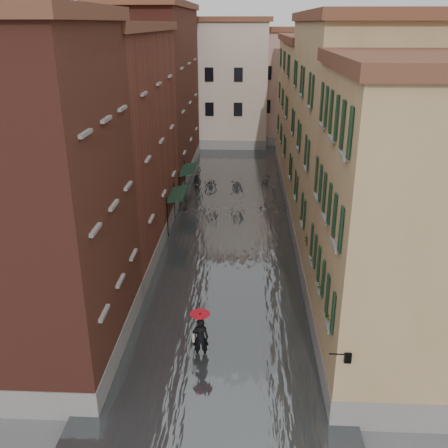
# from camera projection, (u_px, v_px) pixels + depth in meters

# --- Properties ---
(ground) EXTENTS (120.00, 120.00, 0.00)m
(ground) POSITION_uv_depth(u_px,v_px,m) (222.00, 327.00, 22.81)
(ground) COLOR #5C5C5F
(ground) RESTS_ON ground
(floodwater) EXTENTS (10.00, 60.00, 0.20)m
(floodwater) POSITION_uv_depth(u_px,v_px,m) (231.00, 220.00, 34.81)
(floodwater) COLOR #484C4F
(floodwater) RESTS_ON ground
(building_left_near) EXTENTS (6.00, 8.00, 13.00)m
(building_left_near) POSITION_uv_depth(u_px,v_px,m) (34.00, 206.00, 18.82)
(building_left_near) COLOR maroon
(building_left_near) RESTS_ON ground
(building_left_mid) EXTENTS (6.00, 14.00, 12.50)m
(building_left_mid) POSITION_uv_depth(u_px,v_px,m) (110.00, 146.00, 29.10)
(building_left_mid) COLOR brown
(building_left_mid) RESTS_ON ground
(building_left_far) EXTENTS (6.00, 16.00, 14.00)m
(building_left_far) POSITION_uv_depth(u_px,v_px,m) (154.00, 97.00, 42.71)
(building_left_far) COLOR maroon
(building_left_far) RESTS_ON ground
(building_right_near) EXTENTS (6.00, 8.00, 11.50)m
(building_right_near) POSITION_uv_depth(u_px,v_px,m) (407.00, 231.00, 18.49)
(building_right_near) COLOR #A18453
(building_right_near) RESTS_ON ground
(building_right_mid) EXTENTS (6.00, 14.00, 13.00)m
(building_right_mid) POSITION_uv_depth(u_px,v_px,m) (352.00, 144.00, 28.40)
(building_right_mid) COLOR tan
(building_right_mid) RESTS_ON ground
(building_right_far) EXTENTS (6.00, 16.00, 11.50)m
(building_right_far) POSITION_uv_depth(u_px,v_px,m) (318.00, 113.00, 42.57)
(building_right_far) COLOR #A18453
(building_right_far) RESTS_ON ground
(building_end_cream) EXTENTS (12.00, 9.00, 13.00)m
(building_end_cream) POSITION_uv_depth(u_px,v_px,m) (212.00, 85.00, 55.69)
(building_end_cream) COLOR #B6A690
(building_end_cream) RESTS_ON ground
(building_end_pink) EXTENTS (10.00, 9.00, 12.00)m
(building_end_pink) POSITION_uv_depth(u_px,v_px,m) (291.00, 87.00, 57.33)
(building_end_pink) COLOR tan
(building_end_pink) RESTS_ON ground
(awning_near) EXTENTS (1.09, 3.23, 2.80)m
(awning_near) POSITION_uv_depth(u_px,v_px,m) (177.00, 195.00, 32.62)
(awning_near) COLOR black
(awning_near) RESTS_ON ground
(awning_far) EXTENTS (1.09, 3.37, 2.80)m
(awning_far) POSITION_uv_depth(u_px,v_px,m) (188.00, 170.00, 38.06)
(awning_far) COLOR black
(awning_far) RESTS_ON ground
(wall_lantern) EXTENTS (0.71, 0.22, 0.35)m
(wall_lantern) POSITION_uv_depth(u_px,v_px,m) (347.00, 357.00, 15.94)
(wall_lantern) COLOR black
(wall_lantern) RESTS_ON ground
(window_planters) EXTENTS (0.59, 10.46, 0.84)m
(window_planters) POSITION_uv_depth(u_px,v_px,m) (316.00, 255.00, 21.77)
(window_planters) COLOR #9D4433
(window_planters) RESTS_ON ground
(pedestrian_main) EXTENTS (0.85, 0.85, 2.06)m
(pedestrian_main) POSITION_uv_depth(u_px,v_px,m) (200.00, 332.00, 20.36)
(pedestrian_main) COLOR black
(pedestrian_main) RESTS_ON ground
(pedestrian_far) EXTENTS (0.86, 0.76, 1.49)m
(pedestrian_far) POSITION_uv_depth(u_px,v_px,m) (197.00, 184.00, 40.48)
(pedestrian_far) COLOR black
(pedestrian_far) RESTS_ON ground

